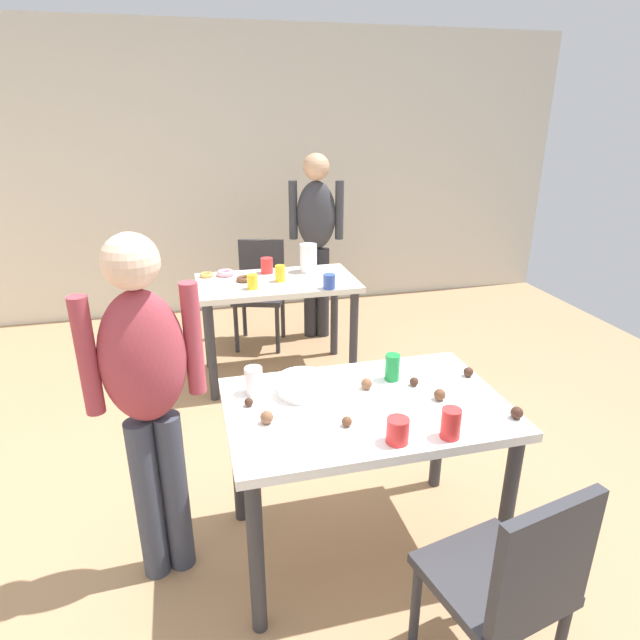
{
  "coord_description": "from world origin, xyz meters",
  "views": [
    {
      "loc": [
        -0.6,
        -2.07,
        1.89
      ],
      "look_at": [
        0.02,
        0.37,
        0.9
      ],
      "focal_mm": 30.2,
      "sensor_mm": 36.0,
      "label": 1
    }
  ],
  "objects_px": {
    "dining_table_near": "(365,425)",
    "mixing_bowl": "(302,385)",
    "dining_table_far": "(277,296)",
    "person_adult_far": "(316,231)",
    "soda_can": "(392,367)",
    "chair_far_table": "(260,286)",
    "chair_near_table": "(511,581)",
    "person_girl_near": "(147,388)",
    "pitcher_far": "(308,258)"
  },
  "relations": [
    {
      "from": "dining_table_near",
      "to": "mixing_bowl",
      "type": "distance_m",
      "value": 0.32
    },
    {
      "from": "dining_table_far",
      "to": "mixing_bowl",
      "type": "bearing_deg",
      "value": -96.14
    },
    {
      "from": "person_adult_far",
      "to": "soda_can",
      "type": "height_order",
      "value": "person_adult_far"
    },
    {
      "from": "chair_far_table",
      "to": "person_adult_far",
      "type": "xyz_separation_m",
      "value": [
        0.49,
        0.0,
        0.44
      ]
    },
    {
      "from": "dining_table_far",
      "to": "mixing_bowl",
      "type": "height_order",
      "value": "mixing_bowl"
    },
    {
      "from": "person_adult_far",
      "to": "mixing_bowl",
      "type": "xyz_separation_m",
      "value": [
        -0.63,
        -2.32,
        -0.15
      ]
    },
    {
      "from": "chair_near_table",
      "to": "soda_can",
      "type": "xyz_separation_m",
      "value": [
        -0.06,
        0.92,
        0.31
      ]
    },
    {
      "from": "dining_table_near",
      "to": "person_girl_near",
      "type": "distance_m",
      "value": 0.9
    },
    {
      "from": "pitcher_far",
      "to": "chair_near_table",
      "type": "bearing_deg",
      "value": -89.32
    },
    {
      "from": "dining_table_far",
      "to": "chair_near_table",
      "type": "bearing_deg",
      "value": -83.21
    },
    {
      "from": "chair_far_table",
      "to": "pitcher_far",
      "type": "distance_m",
      "value": 0.69
    },
    {
      "from": "person_adult_far",
      "to": "soda_can",
      "type": "bearing_deg",
      "value": -95.33
    },
    {
      "from": "person_girl_near",
      "to": "soda_can",
      "type": "xyz_separation_m",
      "value": [
        1.04,
        0.09,
        -0.08
      ]
    },
    {
      "from": "pitcher_far",
      "to": "soda_can",
      "type": "bearing_deg",
      "value": -90.84
    },
    {
      "from": "mixing_bowl",
      "to": "soda_can",
      "type": "xyz_separation_m",
      "value": [
        0.42,
        0.03,
        0.02
      ]
    },
    {
      "from": "dining_table_far",
      "to": "chair_near_table",
      "type": "height_order",
      "value": "chair_near_table"
    },
    {
      "from": "person_adult_far",
      "to": "soda_can",
      "type": "distance_m",
      "value": 2.3
    },
    {
      "from": "person_adult_far",
      "to": "pitcher_far",
      "type": "xyz_separation_m",
      "value": [
        -0.19,
        -0.51,
        -0.09
      ]
    },
    {
      "from": "chair_far_table",
      "to": "dining_table_near",
      "type": "bearing_deg",
      "value": -87.87
    },
    {
      "from": "dining_table_near",
      "to": "mixing_bowl",
      "type": "xyz_separation_m",
      "value": [
        -0.24,
        0.15,
        0.15
      ]
    },
    {
      "from": "chair_near_table",
      "to": "chair_far_table",
      "type": "bearing_deg",
      "value": 95.89
    },
    {
      "from": "chair_near_table",
      "to": "chair_far_table",
      "type": "xyz_separation_m",
      "value": [
        -0.33,
        3.21,
        0.0
      ]
    },
    {
      "from": "dining_table_far",
      "to": "person_girl_near",
      "type": "relative_size",
      "value": 0.75
    },
    {
      "from": "chair_far_table",
      "to": "soda_can",
      "type": "bearing_deg",
      "value": -83.19
    },
    {
      "from": "person_adult_far",
      "to": "dining_table_near",
      "type": "bearing_deg",
      "value": -99.12
    },
    {
      "from": "chair_far_table",
      "to": "soda_can",
      "type": "height_order",
      "value": "soda_can"
    },
    {
      "from": "pitcher_far",
      "to": "dining_table_near",
      "type": "bearing_deg",
      "value": -96.08
    },
    {
      "from": "chair_far_table",
      "to": "person_adult_far",
      "type": "relative_size",
      "value": 0.56
    },
    {
      "from": "dining_table_near",
      "to": "chair_far_table",
      "type": "height_order",
      "value": "chair_far_table"
    },
    {
      "from": "dining_table_near",
      "to": "person_adult_far",
      "type": "bearing_deg",
      "value": 80.88
    },
    {
      "from": "soda_can",
      "to": "person_girl_near",
      "type": "bearing_deg",
      "value": -175.03
    },
    {
      "from": "mixing_bowl",
      "to": "chair_far_table",
      "type": "bearing_deg",
      "value": 86.35
    },
    {
      "from": "chair_near_table",
      "to": "person_girl_near",
      "type": "xyz_separation_m",
      "value": [
        -1.1,
        0.83,
        0.4
      ]
    },
    {
      "from": "chair_far_table",
      "to": "soda_can",
      "type": "xyz_separation_m",
      "value": [
        0.27,
        -2.28,
        0.31
      ]
    },
    {
      "from": "dining_table_near",
      "to": "pitcher_far",
      "type": "relative_size",
      "value": 5.57
    },
    {
      "from": "dining_table_far",
      "to": "chair_far_table",
      "type": "height_order",
      "value": "chair_far_table"
    },
    {
      "from": "chair_near_table",
      "to": "pitcher_far",
      "type": "bearing_deg",
      "value": 90.68
    },
    {
      "from": "soda_can",
      "to": "person_adult_far",
      "type": "bearing_deg",
      "value": 84.67
    },
    {
      "from": "chair_near_table",
      "to": "person_adult_far",
      "type": "relative_size",
      "value": 0.56
    },
    {
      "from": "dining_table_near",
      "to": "person_adult_far",
      "type": "xyz_separation_m",
      "value": [
        0.39,
        2.46,
        0.3
      ]
    },
    {
      "from": "soda_can",
      "to": "chair_near_table",
      "type": "bearing_deg",
      "value": -86.4
    },
    {
      "from": "chair_far_table",
      "to": "chair_near_table",
      "type": "bearing_deg",
      "value": -84.11
    },
    {
      "from": "person_girl_near",
      "to": "pitcher_far",
      "type": "bearing_deg",
      "value": 60.28
    },
    {
      "from": "chair_far_table",
      "to": "mixing_bowl",
      "type": "distance_m",
      "value": 2.33
    },
    {
      "from": "person_adult_far",
      "to": "pitcher_far",
      "type": "distance_m",
      "value": 0.55
    },
    {
      "from": "dining_table_far",
      "to": "person_girl_near",
      "type": "xyz_separation_m",
      "value": [
        -0.8,
        -1.7,
        0.26
      ]
    },
    {
      "from": "dining_table_near",
      "to": "dining_table_far",
      "type": "distance_m",
      "value": 1.79
    },
    {
      "from": "soda_can",
      "to": "pitcher_far",
      "type": "bearing_deg",
      "value": 89.16
    },
    {
      "from": "dining_table_far",
      "to": "person_girl_near",
      "type": "height_order",
      "value": "person_girl_near"
    },
    {
      "from": "dining_table_far",
      "to": "soda_can",
      "type": "distance_m",
      "value": 1.64
    }
  ]
}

